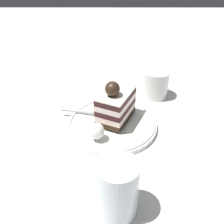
# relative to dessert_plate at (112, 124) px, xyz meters

# --- Properties ---
(ground_plane) EXTENTS (2.40, 2.40, 0.00)m
(ground_plane) POSITION_rel_dessert_plate_xyz_m (-0.01, -0.00, -0.01)
(ground_plane) COLOR silver
(dessert_plate) EXTENTS (0.23, 0.23, 0.02)m
(dessert_plate) POSITION_rel_dessert_plate_xyz_m (0.00, 0.00, 0.00)
(dessert_plate) COLOR white
(dessert_plate) RESTS_ON ground_plane
(cake_slice) EXTENTS (0.11, 0.12, 0.11)m
(cake_slice) POSITION_rel_dessert_plate_xyz_m (-0.01, -0.01, 0.05)
(cake_slice) COLOR #311F11
(cake_slice) RESTS_ON dessert_plate
(whipped_cream_dollop) EXTENTS (0.03, 0.03, 0.04)m
(whipped_cream_dollop) POSITION_rel_dessert_plate_xyz_m (0.03, 0.06, 0.03)
(whipped_cream_dollop) COLOR white
(whipped_cream_dollop) RESTS_ON dessert_plate
(fork) EXTENTS (0.11, 0.03, 0.00)m
(fork) POSITION_rel_dessert_plate_xyz_m (0.08, -0.04, 0.01)
(fork) COLOR silver
(fork) RESTS_ON dessert_plate
(drink_glass_near) EXTENTS (0.07, 0.07, 0.08)m
(drink_glass_near) POSITION_rel_dessert_plate_xyz_m (-0.13, -0.15, 0.03)
(drink_glass_near) COLOR white
(drink_glass_near) RESTS_ON ground_plane
(drink_glass_far) EXTENTS (0.07, 0.07, 0.11)m
(drink_glass_far) POSITION_rel_dessert_plate_xyz_m (-0.01, 0.24, 0.04)
(drink_glass_far) COLOR silver
(drink_glass_far) RESTS_ON ground_plane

